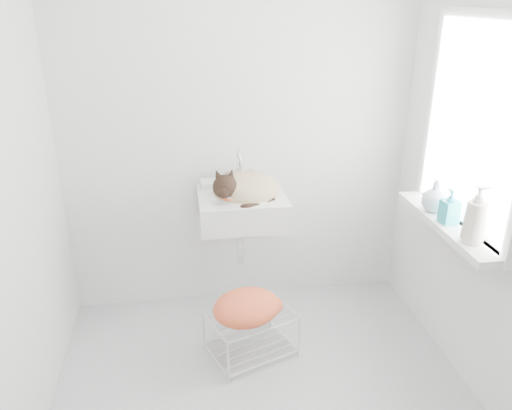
{
  "coord_description": "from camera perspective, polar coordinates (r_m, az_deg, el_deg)",
  "views": [
    {
      "loc": [
        -0.35,
        -2.03,
        1.95
      ],
      "look_at": [
        0.03,
        0.5,
        0.88
      ],
      "focal_mm": 35.33,
      "sensor_mm": 36.0,
      "label": 1
    }
  ],
  "objects": [
    {
      "name": "floor",
      "position": [
        2.84,
        0.91,
        -20.7
      ],
      "size": [
        2.2,
        2.0,
        0.02
      ],
      "primitive_type": "cube",
      "color": "#B3B6B9",
      "rests_on": "ground"
    },
    {
      "name": "back_wall",
      "position": [
        3.13,
        -2.02,
        9.74
      ],
      "size": [
        2.2,
        0.02,
        2.5
      ],
      "primitive_type": "cube",
      "color": "white",
      "rests_on": "ground"
    },
    {
      "name": "right_wall",
      "position": [
        2.6,
        25.87,
        4.7
      ],
      "size": [
        0.02,
        2.0,
        2.5
      ],
      "primitive_type": "cube",
      "color": "white",
      "rests_on": "ground"
    },
    {
      "name": "window_glass",
      "position": [
        2.73,
        23.7,
        8.03
      ],
      "size": [
        0.01,
        0.8,
        1.0
      ],
      "primitive_type": "cube",
      "color": "white",
      "rests_on": "right_wall"
    },
    {
      "name": "window_frame",
      "position": [
        2.72,
        23.42,
        8.03
      ],
      "size": [
        0.04,
        0.9,
        1.1
      ],
      "primitive_type": "cube",
      "color": "white",
      "rests_on": "right_wall"
    },
    {
      "name": "windowsill",
      "position": [
        2.85,
        20.79,
        -2.08
      ],
      "size": [
        0.16,
        0.88,
        0.04
      ],
      "primitive_type": "cube",
      "color": "white",
      "rests_on": "right_wall"
    },
    {
      "name": "sink",
      "position": [
        3.0,
        -1.64,
        1.16
      ],
      "size": [
        0.52,
        0.45,
        0.21
      ],
      "primitive_type": "cube",
      "color": "white",
      "rests_on": "back_wall"
    },
    {
      "name": "faucet",
      "position": [
        3.13,
        -2.08,
        4.75
      ],
      "size": [
        0.19,
        0.13,
        0.19
      ],
      "primitive_type": null,
      "color": "silver",
      "rests_on": "sink"
    },
    {
      "name": "cat",
      "position": [
        2.98,
        -1.35,
        1.77
      ],
      "size": [
        0.46,
        0.41,
        0.26
      ],
      "rotation": [
        0.0,
        0.0,
        0.23
      ],
      "color": "tan",
      "rests_on": "sink"
    },
    {
      "name": "wire_rack",
      "position": [
        3.01,
        -0.57,
        -14.16
      ],
      "size": [
        0.54,
        0.46,
        0.27
      ],
      "primitive_type": "cube",
      "rotation": [
        0.0,
        0.0,
        0.36
      ],
      "color": "silver",
      "rests_on": "floor"
    },
    {
      "name": "towel",
      "position": [
        2.87,
        -1.08,
        -12.36
      ],
      "size": [
        0.45,
        0.37,
        0.16
      ],
      "primitive_type": "ellipsoid",
      "rotation": [
        0.0,
        0.0,
        0.3
      ],
      "color": "#D47E00",
      "rests_on": "wire_rack"
    },
    {
      "name": "bottle_a",
      "position": [
        2.64,
        23.16,
        -3.91
      ],
      "size": [
        0.12,
        0.12,
        0.25
      ],
      "primitive_type": "imported",
      "rotation": [
        0.0,
        0.0,
        1.31
      ],
      "color": "silver",
      "rests_on": "windowsill"
    },
    {
      "name": "bottle_b",
      "position": [
        2.82,
        20.85,
        -1.89
      ],
      "size": [
        0.09,
        0.09,
        0.18
      ],
      "primitive_type": "imported",
      "rotation": [
        0.0,
        0.0,
        3.22
      ],
      "color": "teal",
      "rests_on": "windowsill"
    },
    {
      "name": "bottle_c",
      "position": [
        2.95,
        19.4,
        -0.62
      ],
      "size": [
        0.15,
        0.15,
        0.18
      ],
      "primitive_type": "imported",
      "rotation": [
        0.0,
        0.0,
        1.63
      ],
      "color": "silver",
      "rests_on": "windowsill"
    }
  ]
}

